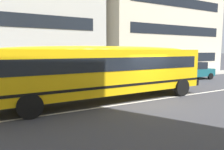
{
  "coord_description": "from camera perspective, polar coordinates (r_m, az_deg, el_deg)",
  "views": [
    {
      "loc": [
        -7.03,
        -8.77,
        2.71
      ],
      "look_at": [
        -1.97,
        0.61,
        1.46
      ],
      "focal_mm": 33.1,
      "sensor_mm": 36.0,
      "label": 1
    }
  ],
  "objects": [
    {
      "name": "ground_plane",
      "position": [
        11.56,
        10.14,
        -6.95
      ],
      "size": [
        400.0,
        400.0,
        0.0
      ],
      "primitive_type": "plane",
      "color": "#38383D"
    },
    {
      "name": "sidewalk_far",
      "position": [
        18.17,
        -5.27,
        -1.88
      ],
      "size": [
        120.0,
        3.0,
        0.01
      ],
      "primitive_type": "cube",
      "color": "gray",
      "rests_on": "ground_plane"
    },
    {
      "name": "lane_centreline",
      "position": [
        11.56,
        10.14,
        -6.94
      ],
      "size": [
        110.0,
        0.16,
        0.01
      ],
      "primitive_type": "cube",
      "color": "silver",
      "rests_on": "ground_plane"
    },
    {
      "name": "school_bus",
      "position": [
        11.17,
        -2.03,
        1.82
      ],
      "size": [
        13.29,
        3.15,
        2.96
      ],
      "rotation": [
        0.0,
        0.0,
        3.16
      ],
      "color": "yellow",
      "rests_on": "ground_plane"
    },
    {
      "name": "parked_car_teal_mid_block",
      "position": [
        21.24,
        21.57,
        1.2
      ],
      "size": [
        3.98,
        2.04,
        1.64
      ],
      "rotation": [
        0.0,
        0.0,
        -0.05
      ],
      "color": "#195B66",
      "rests_on": "ground_plane"
    },
    {
      "name": "apartment_block_far_centre",
      "position": [
        31.68,
        9.27,
        19.64
      ],
      "size": [
        16.31,
        13.07,
        19.7
      ],
      "color": "beige",
      "rests_on": "ground_plane"
    }
  ]
}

